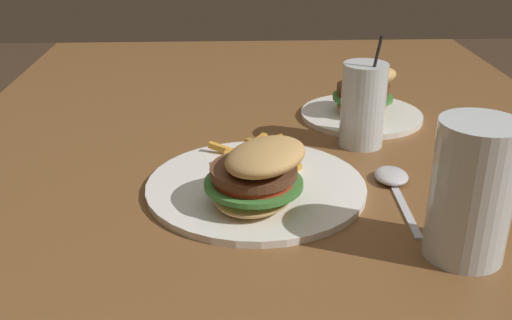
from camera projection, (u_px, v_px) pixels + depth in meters
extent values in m
cube|color=brown|center=(279.00, 169.00, 0.93)|extent=(1.62, 1.10, 0.03)
cylinder|color=brown|center=(93.00, 179.00, 1.74)|extent=(0.08, 0.08, 0.70)
cylinder|color=brown|center=(419.00, 173.00, 1.78)|extent=(0.08, 0.08, 0.70)
cylinder|color=white|center=(256.00, 186.00, 0.83)|extent=(0.31, 0.31, 0.01)
ellipsoid|color=tan|center=(254.00, 194.00, 0.77)|extent=(0.15, 0.14, 0.03)
cylinder|color=#428438|center=(254.00, 183.00, 0.77)|extent=(0.16, 0.16, 0.01)
cylinder|color=red|center=(254.00, 178.00, 0.76)|extent=(0.13, 0.13, 0.01)
cylinder|color=brown|center=(254.00, 171.00, 0.76)|extent=(0.14, 0.14, 0.01)
ellipsoid|color=tan|center=(265.00, 156.00, 0.75)|extent=(0.15, 0.14, 0.05)
cube|color=gold|center=(255.00, 149.00, 0.88)|extent=(0.02, 0.06, 0.01)
cube|color=gold|center=(222.00, 173.00, 0.85)|extent=(0.09, 0.03, 0.04)
cube|color=gold|center=(257.00, 146.00, 0.89)|extent=(0.03, 0.08, 0.03)
cube|color=gold|center=(265.00, 171.00, 0.85)|extent=(0.08, 0.02, 0.02)
cube|color=gold|center=(271.00, 156.00, 0.87)|extent=(0.04, 0.06, 0.02)
cube|color=gold|center=(263.00, 145.00, 0.88)|extent=(0.07, 0.05, 0.02)
cube|color=gold|center=(284.00, 174.00, 0.85)|extent=(0.06, 0.06, 0.01)
cube|color=gold|center=(258.00, 166.00, 0.86)|extent=(0.06, 0.02, 0.03)
cube|color=gold|center=(261.00, 162.00, 0.86)|extent=(0.06, 0.05, 0.01)
cube|color=gold|center=(230.00, 152.00, 0.91)|extent=(0.03, 0.07, 0.02)
cube|color=gold|center=(252.00, 157.00, 0.88)|extent=(0.07, 0.01, 0.02)
cube|color=gold|center=(253.00, 145.00, 0.93)|extent=(0.06, 0.05, 0.02)
cylinder|color=silver|center=(472.00, 191.00, 0.65)|extent=(0.09, 0.09, 0.16)
cylinder|color=#C67F23|center=(471.00, 195.00, 0.66)|extent=(0.08, 0.08, 0.15)
cylinder|color=silver|center=(363.00, 105.00, 0.96)|extent=(0.07, 0.07, 0.14)
cylinder|color=#EFA819|center=(362.00, 113.00, 0.96)|extent=(0.06, 0.06, 0.11)
cylinder|color=black|center=(368.00, 94.00, 0.93)|extent=(0.01, 0.03, 0.18)
ellipsoid|color=silver|center=(391.00, 176.00, 0.86)|extent=(0.06, 0.05, 0.02)
cube|color=silver|center=(406.00, 211.00, 0.78)|extent=(0.14, 0.01, 0.00)
cylinder|color=white|center=(361.00, 115.00, 1.10)|extent=(0.22, 0.22, 0.01)
ellipsoid|color=tan|center=(362.00, 106.00, 1.09)|extent=(0.13, 0.13, 0.03)
cylinder|color=#428438|center=(363.00, 97.00, 1.08)|extent=(0.15, 0.15, 0.01)
cylinder|color=red|center=(363.00, 93.00, 1.08)|extent=(0.12, 0.12, 0.01)
cylinder|color=brown|center=(363.00, 88.00, 1.08)|extent=(0.13, 0.13, 0.01)
ellipsoid|color=tan|center=(370.00, 77.00, 1.06)|extent=(0.14, 0.14, 0.05)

